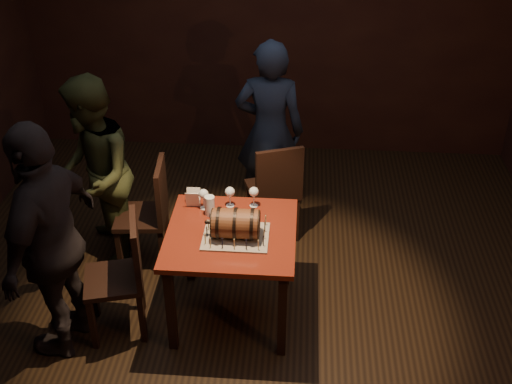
# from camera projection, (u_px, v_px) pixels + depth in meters

# --- Properties ---
(room_shell) EXTENTS (5.04, 5.04, 2.80)m
(room_shell) POSITION_uv_depth(u_px,v_px,m) (250.00, 138.00, 4.23)
(room_shell) COLOR black
(room_shell) RESTS_ON ground
(pub_table) EXTENTS (0.90, 0.90, 0.75)m
(pub_table) POSITION_uv_depth(u_px,v_px,m) (231.00, 245.00, 4.51)
(pub_table) COLOR #54160E
(pub_table) RESTS_ON ground
(cake_board) EXTENTS (0.45, 0.35, 0.01)m
(cake_board) POSITION_uv_depth(u_px,v_px,m) (236.00, 236.00, 4.39)
(cake_board) COLOR gray
(cake_board) RESTS_ON pub_table
(barrel_cake) EXTENTS (0.38, 0.22, 0.22)m
(barrel_cake) POSITION_uv_depth(u_px,v_px,m) (236.00, 224.00, 4.33)
(barrel_cake) COLOR brown
(barrel_cake) RESTS_ON cake_board
(birthday_candles) EXTENTS (0.40, 0.30, 0.09)m
(birthday_candles) POSITION_uv_depth(u_px,v_px,m) (236.00, 231.00, 4.37)
(birthday_candles) COLOR #D5C67F
(birthday_candles) RESTS_ON cake_board
(wine_glass_left) EXTENTS (0.07, 0.07, 0.16)m
(wine_glass_left) POSITION_uv_depth(u_px,v_px,m) (204.00, 195.00, 4.63)
(wine_glass_left) COLOR silver
(wine_glass_left) RESTS_ON pub_table
(wine_glass_mid) EXTENTS (0.07, 0.07, 0.16)m
(wine_glass_mid) POSITION_uv_depth(u_px,v_px,m) (230.00, 193.00, 4.66)
(wine_glass_mid) COLOR silver
(wine_glass_mid) RESTS_ON pub_table
(wine_glass_right) EXTENTS (0.07, 0.07, 0.16)m
(wine_glass_right) POSITION_uv_depth(u_px,v_px,m) (254.00, 193.00, 4.66)
(wine_glass_right) COLOR silver
(wine_glass_right) RESTS_ON pub_table
(pint_of_ale) EXTENTS (0.07, 0.07, 0.15)m
(pint_of_ale) POSITION_uv_depth(u_px,v_px,m) (210.00, 206.00, 4.59)
(pint_of_ale) COLOR silver
(pint_of_ale) RESTS_ON pub_table
(menu_card) EXTENTS (0.10, 0.05, 0.13)m
(menu_card) POSITION_uv_depth(u_px,v_px,m) (193.00, 198.00, 4.69)
(menu_card) COLOR white
(menu_card) RESTS_ON pub_table
(chair_back) EXTENTS (0.51, 0.51, 0.93)m
(chair_back) POSITION_uv_depth(u_px,v_px,m) (276.00, 187.00, 5.38)
(chair_back) COLOR black
(chair_back) RESTS_ON ground
(chair_left_rear) EXTENTS (0.43, 0.43, 0.93)m
(chair_left_rear) POSITION_uv_depth(u_px,v_px,m) (150.00, 209.00, 5.09)
(chair_left_rear) COLOR black
(chair_left_rear) RESTS_ON ground
(chair_left_front) EXTENTS (0.49, 0.49, 0.93)m
(chair_left_front) POSITION_uv_depth(u_px,v_px,m) (124.00, 270.00, 4.45)
(chair_left_front) COLOR black
(chair_left_front) RESTS_ON ground
(person_back) EXTENTS (0.62, 0.42, 1.65)m
(person_back) POSITION_uv_depth(u_px,v_px,m) (270.00, 132.00, 5.58)
(person_back) COLOR #1A2235
(person_back) RESTS_ON ground
(person_left_rear) EXTENTS (0.80, 0.92, 1.60)m
(person_left_rear) POSITION_uv_depth(u_px,v_px,m) (94.00, 175.00, 5.00)
(person_left_rear) COLOR #31351A
(person_left_rear) RESTS_ON ground
(person_left_front) EXTENTS (0.60, 1.07, 1.73)m
(person_left_front) POSITION_uv_depth(u_px,v_px,m) (52.00, 242.00, 4.16)
(person_left_front) COLOR black
(person_left_front) RESTS_ON ground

